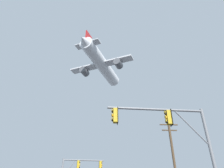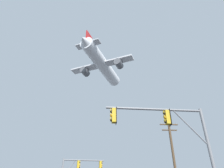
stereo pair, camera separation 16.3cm
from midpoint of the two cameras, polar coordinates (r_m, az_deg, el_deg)
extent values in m
cylinder|color=slate|center=(13.91, 26.24, -18.92)|extent=(0.20, 0.20, 6.73)
cylinder|color=slate|center=(13.60, 11.81, -6.81)|extent=(6.13, 0.41, 0.15)
cylinder|color=slate|center=(13.98, 20.93, -10.96)|extent=(1.90, 0.16, 2.26)
cube|color=gold|center=(12.89, 0.90, -8.66)|extent=(0.27, 0.33, 0.90)
cylinder|color=gold|center=(13.10, 0.88, -6.60)|extent=(0.05, 0.05, 0.12)
cube|color=black|center=(12.91, 1.52, -8.68)|extent=(0.04, 0.46, 1.04)
sphere|color=black|center=(12.99, 0.25, -7.54)|extent=(0.20, 0.20, 0.20)
cylinder|color=gold|center=(13.00, -0.04, -7.29)|extent=(0.05, 0.21, 0.21)
sphere|color=orange|center=(12.88, 0.25, -8.68)|extent=(0.20, 0.20, 0.20)
cylinder|color=gold|center=(12.89, -0.04, -8.43)|extent=(0.05, 0.21, 0.21)
sphere|color=black|center=(12.77, 0.25, -9.84)|extent=(0.20, 0.20, 0.20)
cylinder|color=gold|center=(12.79, -0.04, -9.58)|extent=(0.05, 0.21, 0.21)
cube|color=gold|center=(13.65, 15.30, -8.85)|extent=(0.27, 0.33, 0.90)
cylinder|color=gold|center=(13.84, 15.01, -6.90)|extent=(0.05, 0.05, 0.12)
cube|color=black|center=(13.70, 15.85, -8.85)|extent=(0.04, 0.46, 1.04)
sphere|color=black|center=(13.70, 14.57, -7.81)|extent=(0.20, 0.20, 0.20)
cylinder|color=gold|center=(13.70, 14.28, -7.58)|extent=(0.05, 0.21, 0.21)
sphere|color=orange|center=(13.60, 14.72, -8.89)|extent=(0.20, 0.20, 0.20)
cylinder|color=gold|center=(13.60, 14.43, -8.66)|extent=(0.05, 0.21, 0.21)
sphere|color=black|center=(13.50, 14.88, -9.99)|extent=(0.20, 0.20, 0.20)
cylinder|color=gold|center=(13.50, 14.58, -9.76)|extent=(0.05, 0.21, 0.21)
cylinder|color=slate|center=(27.16, -7.55, -20.01)|extent=(4.85, 0.43, 0.15)
cube|color=gold|center=(27.11, -3.01, -21.32)|extent=(0.28, 0.33, 0.90)
cylinder|color=gold|center=(27.20, -2.98, -20.26)|extent=(0.05, 0.05, 0.12)
cube|color=black|center=(27.10, -3.33, -21.31)|extent=(0.05, 0.46, 1.04)
sphere|color=black|center=(27.16, -2.67, -20.77)|extent=(0.20, 0.20, 0.20)
cylinder|color=gold|center=(27.18, -2.52, -20.65)|extent=(0.05, 0.21, 0.21)
sphere|color=orange|center=(27.11, -2.69, -21.35)|extent=(0.20, 0.20, 0.20)
cylinder|color=gold|center=(27.13, -2.54, -21.23)|extent=(0.05, 0.21, 0.21)
sphere|color=black|center=(27.07, -2.70, -21.94)|extent=(0.20, 0.20, 0.20)
cylinder|color=gold|center=(27.08, -2.55, -21.82)|extent=(0.05, 0.21, 0.21)
cube|color=gold|center=(27.09, -9.06, -21.01)|extent=(0.28, 0.33, 0.90)
cylinder|color=gold|center=(27.18, -8.97, -19.95)|extent=(0.05, 0.05, 0.12)
cube|color=black|center=(27.09, -9.37, -20.98)|extent=(0.05, 0.46, 1.04)
sphere|color=black|center=(27.13, -8.68, -20.47)|extent=(0.20, 0.20, 0.20)
cylinder|color=gold|center=(27.14, -8.53, -20.35)|extent=(0.05, 0.21, 0.21)
sphere|color=orange|center=(27.08, -8.73, -21.05)|extent=(0.20, 0.20, 0.20)
cylinder|color=gold|center=(27.09, -8.58, -20.93)|extent=(0.05, 0.21, 0.21)
sphere|color=black|center=(27.04, -8.78, -21.63)|extent=(0.20, 0.20, 0.20)
cylinder|color=gold|center=(27.04, -8.62, -21.52)|extent=(0.05, 0.21, 0.21)
cylinder|color=brown|center=(25.55, 17.01, -20.61)|extent=(0.28, 0.28, 10.44)
cube|color=brown|center=(26.71, 15.46, -10.67)|extent=(2.20, 0.12, 0.12)
cube|color=brown|center=(26.49, 15.67, -12.08)|extent=(1.80, 0.12, 0.12)
cylinder|color=gray|center=(26.49, 13.54, -10.48)|extent=(0.10, 0.10, 0.18)
cylinder|color=gray|center=(27.04, 17.27, -10.36)|extent=(0.10, 0.10, 0.18)
cylinder|color=white|center=(54.12, -2.61, 5.40)|extent=(10.29, 17.45, 3.16)
cone|color=white|center=(61.69, 1.14, 0.35)|extent=(3.63, 3.22, 3.00)
cone|color=white|center=(47.48, -7.54, 11.86)|extent=(3.26, 2.91, 2.68)
cube|color=silver|center=(53.49, -2.84, 5.28)|extent=(16.14, 8.98, 0.36)
cylinder|color=#595B60|center=(54.75, -7.35, 3.36)|extent=(2.60, 2.89, 1.78)
cylinder|color=#595B60|center=(51.48, 1.92, 5.59)|extent=(2.60, 2.89, 1.78)
cube|color=#B21E1E|center=(49.99, -6.25, 11.88)|extent=(1.37, 2.61, 3.75)
cube|color=silver|center=(48.87, -6.45, 10.75)|extent=(6.12, 4.09, 0.20)
camera|label=1|loc=(0.08, -89.84, -0.10)|focal=33.36mm
camera|label=2|loc=(0.08, 90.16, 0.10)|focal=33.36mm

